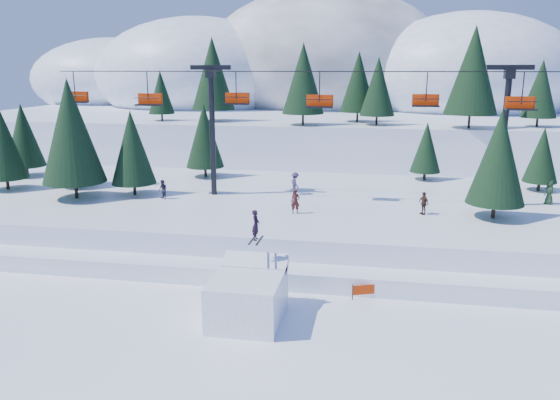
% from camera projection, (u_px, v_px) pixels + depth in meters
% --- Properties ---
extents(ground, '(160.00, 160.00, 0.00)m').
position_uv_depth(ground, '(287.00, 334.00, 26.43)').
color(ground, white).
rests_on(ground, ground).
extents(mid_shelf, '(70.00, 22.00, 2.50)m').
position_uv_depth(mid_shelf, '(324.00, 214.00, 43.36)').
color(mid_shelf, white).
rests_on(mid_shelf, ground).
extents(berm, '(70.00, 6.00, 1.10)m').
position_uv_depth(berm, '(308.00, 266.00, 33.96)').
color(berm, white).
rests_on(berm, ground).
extents(mountain_ridge, '(119.00, 60.80, 26.46)m').
position_uv_depth(mountain_ridge, '(326.00, 85.00, 95.19)').
color(mountain_ridge, white).
rests_on(mountain_ridge, ground).
extents(jump_kicker, '(3.47, 4.73, 5.40)m').
position_uv_depth(jump_kicker, '(248.00, 295.00, 27.77)').
color(jump_kicker, white).
rests_on(jump_kicker, ground).
extents(chairlift, '(47.32, 3.21, 10.28)m').
position_uv_depth(chairlift, '(331.00, 112.00, 41.44)').
color(chairlift, black).
rests_on(chairlift, mid_shelf).
extents(conifer_stand, '(61.80, 16.76, 9.35)m').
position_uv_depth(conifer_stand, '(303.00, 144.00, 42.78)').
color(conifer_stand, black).
rests_on(conifer_stand, mid_shelf).
extents(distant_skiers, '(30.27, 6.93, 1.88)m').
position_uv_depth(distant_skiers, '(352.00, 191.00, 41.83)').
color(distant_skiers, '#3B261B').
rests_on(distant_skiers, mid_shelf).
extents(banner_near, '(2.69, 1.01, 0.90)m').
position_uv_depth(banner_near, '(377.00, 289.00, 30.43)').
color(banner_near, black).
rests_on(banner_near, ground).
extents(banner_far, '(2.82, 0.52, 0.90)m').
position_uv_depth(banner_far, '(475.00, 292.00, 30.06)').
color(banner_far, black).
rests_on(banner_far, ground).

